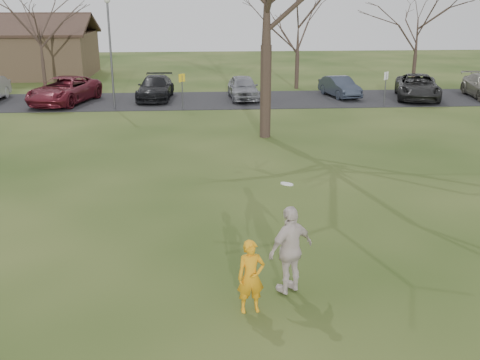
% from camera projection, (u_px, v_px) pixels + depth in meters
% --- Properties ---
extents(ground, '(120.00, 120.00, 0.00)m').
position_uv_depth(ground, '(254.00, 307.00, 11.56)').
color(ground, '#1E380F').
rests_on(ground, ground).
extents(parking_strip, '(62.00, 6.50, 0.04)m').
position_uv_depth(parking_strip, '(215.00, 100.00, 35.25)').
color(parking_strip, black).
rests_on(parking_strip, ground).
extents(player_defender, '(0.61, 0.44, 1.56)m').
position_uv_depth(player_defender, '(251.00, 277.00, 11.19)').
color(player_defender, orange).
rests_on(player_defender, ground).
extents(car_2, '(4.12, 6.30, 1.61)m').
position_uv_depth(car_2, '(64.00, 90.00, 33.77)').
color(car_2, maroon).
rests_on(car_2, parking_strip).
extents(car_3, '(2.32, 5.11, 1.45)m').
position_uv_depth(car_3, '(155.00, 88.00, 35.27)').
color(car_3, black).
rests_on(car_3, parking_strip).
extents(car_4, '(1.90, 4.42, 1.49)m').
position_uv_depth(car_4, '(243.00, 87.00, 35.32)').
color(car_4, gray).
rests_on(car_4, parking_strip).
extents(car_5, '(2.16, 4.17, 1.31)m').
position_uv_depth(car_5, '(340.00, 87.00, 36.15)').
color(car_5, '#2A313F').
rests_on(car_5, parking_strip).
extents(car_6, '(4.02, 6.04, 1.54)m').
position_uv_depth(car_6, '(418.00, 87.00, 35.40)').
color(car_6, black).
rests_on(car_6, parking_strip).
extents(catching_play, '(1.23, 1.01, 2.45)m').
position_uv_depth(catching_play, '(291.00, 249.00, 11.83)').
color(catching_play, beige).
rests_on(catching_play, ground).
extents(lamp_post, '(0.34, 0.34, 6.27)m').
position_uv_depth(lamp_post, '(110.00, 40.00, 31.23)').
color(lamp_post, '#47474C').
rests_on(lamp_post, ground).
extents(sign_yellow, '(0.35, 0.35, 2.08)m').
position_uv_depth(sign_yellow, '(182.00, 85.00, 31.82)').
color(sign_yellow, '#47474C').
rests_on(sign_yellow, ground).
extents(sign_white, '(0.35, 0.35, 2.08)m').
position_uv_depth(sign_white, '(386.00, 83.00, 32.67)').
color(sign_white, '#47474C').
rests_on(sign_white, ground).
extents(small_tree_row, '(55.00, 5.90, 8.50)m').
position_uv_depth(small_tree_row, '(274.00, 33.00, 39.15)').
color(small_tree_row, '#352821').
rests_on(small_tree_row, ground).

